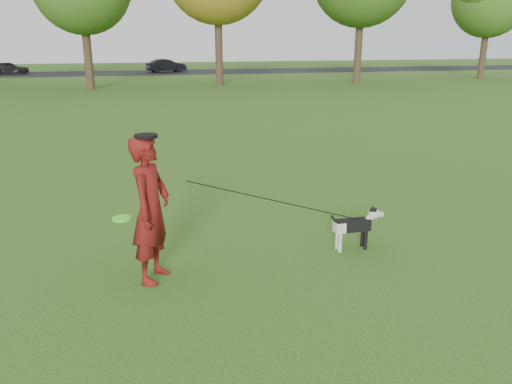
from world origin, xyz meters
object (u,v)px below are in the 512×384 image
object	(u,v)px
man	(151,210)
car_mid	(166,66)
car_left	(9,68)
dog	(356,224)

from	to	relation	value
man	car_mid	size ratio (longest dim) A/B	0.53
man	car_left	world-z (taller)	man
car_left	car_mid	distance (m)	12.99
man	dog	xyz separation A→B (m)	(2.88, 0.28, -0.54)
man	car_left	xyz separation A→B (m)	(-10.14, 40.57, -0.38)
dog	car_mid	bearing A→B (deg)	90.04
man	car_mid	bearing A→B (deg)	20.86
car_mid	man	bearing A→B (deg)	161.03
man	dog	size ratio (longest dim) A/B	2.23
car_left	car_mid	size ratio (longest dim) A/B	0.89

